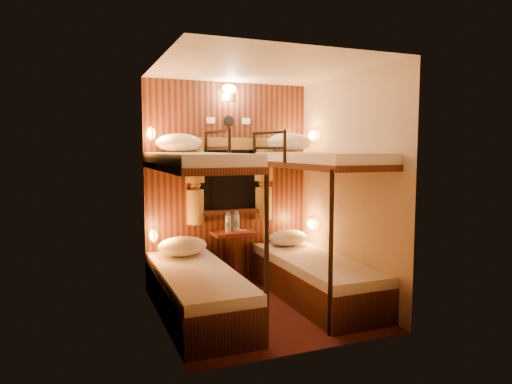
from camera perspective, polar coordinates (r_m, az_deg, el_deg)
name	(u,v)px	position (r m, az deg, el deg)	size (l,w,h in m)	color
floor	(261,309)	(4.78, 0.68, -14.38)	(2.10, 2.10, 0.00)	#3A1010
ceiling	(262,68)	(4.56, 0.71, 15.26)	(2.10, 2.10, 0.00)	silver
wall_back	(228,184)	(5.50, -3.51, 1.04)	(2.40, 2.40, 0.00)	#C6B293
wall_front	(313,203)	(3.58, 7.16, -1.40)	(2.40, 2.40, 0.00)	#C6B293
wall_left	(160,195)	(4.24, -11.89, -0.40)	(2.40, 2.40, 0.00)	#C6B293
wall_right	(347,188)	(4.99, 11.37, 0.49)	(2.40, 2.40, 0.00)	#C6B293
back_panel	(228,184)	(5.48, -3.46, 1.03)	(2.00, 0.03, 2.40)	black
bunk_left	(197,259)	(4.49, -7.41, -8.32)	(0.72, 1.90, 1.82)	black
bunk_right	(315,248)	(4.96, 7.35, -6.98)	(0.72, 1.90, 1.82)	black
window	(229,186)	(5.46, -3.36, 0.81)	(1.00, 0.12, 0.79)	black
curtains	(230,179)	(5.42, -3.25, 1.65)	(1.10, 0.22, 1.00)	olive
back_fixtures	(229,95)	(5.47, -3.40, 12.00)	(0.54, 0.09, 0.48)	black
reading_lamps	(238,182)	(5.17, -2.29, 1.21)	(2.00, 0.20, 1.25)	orange
table	(234,251)	(5.43, -2.79, -7.40)	(0.50, 0.34, 0.66)	#581F14
bottle_left	(228,224)	(5.28, -3.52, -4.03)	(0.07, 0.07, 0.24)	#99BFE5
bottle_right	(237,223)	(5.38, -2.45, -3.85)	(0.07, 0.07, 0.24)	#99BFE5
sachet_a	(243,230)	(5.43, -1.59, -4.82)	(0.09, 0.06, 0.01)	silver
sachet_b	(239,230)	(5.47, -2.16, -4.76)	(0.08, 0.06, 0.01)	silver
pillow_lower_left	(183,246)	(5.06, -9.17, -6.70)	(0.53, 0.38, 0.21)	silver
pillow_lower_right	(288,238)	(5.54, 4.02, -5.71)	(0.48, 0.34, 0.19)	silver
pillow_upper_left	(179,143)	(5.05, -9.62, 6.10)	(0.51, 0.36, 0.20)	silver
pillow_upper_right	(290,142)	(5.40, 4.24, 6.22)	(0.55, 0.39, 0.22)	silver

